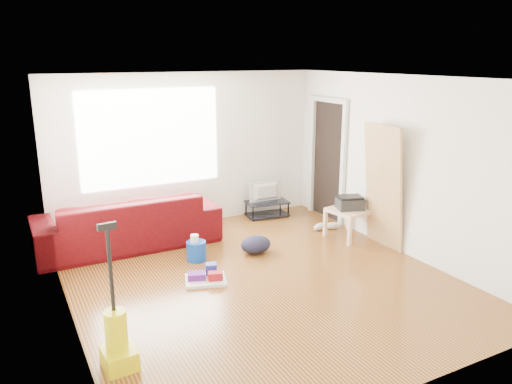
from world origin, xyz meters
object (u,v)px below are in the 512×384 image
side_table (349,213)px  backpack (256,252)px  cleaning_tray (206,277)px  sofa (129,245)px  vacuum (118,341)px  bucket (197,260)px  tv_stand (267,208)px

side_table → backpack: size_ratio=1.44×
cleaning_tray → sofa: bearing=108.5°
cleaning_tray → backpack: bearing=28.6°
vacuum → backpack: bearing=33.8°
side_table → vacuum: size_ratio=0.47×
bucket → vacuum: bearing=-127.6°
tv_stand → bucket: size_ratio=2.84×
cleaning_tray → backpack: cleaning_tray is taller
sofa → backpack: 1.92m
side_table → bucket: side_table is taller
sofa → tv_stand: sofa is taller
tv_stand → backpack: tv_stand is taller
tv_stand → side_table: 1.66m
side_table → tv_stand: bearing=112.0°
cleaning_tray → backpack: (0.99, 0.54, -0.05)m
bucket → cleaning_tray: 0.70m
vacuum → sofa: bearing=70.7°
tv_stand → cleaning_tray: (-1.95, -1.95, -0.09)m
sofa → vacuum: bearing=74.5°
bucket → cleaning_tray: cleaning_tray is taller
sofa → side_table: side_table is taller
bucket → vacuum: 2.50m
backpack → vacuum: bearing=-145.6°
bucket → side_table: bearing=-6.1°
bucket → cleaning_tray: size_ratio=0.45×
tv_stand → backpack: bearing=-117.4°
sofa → backpack: size_ratio=5.85×
sofa → bucket: bearing=125.2°
side_table → backpack: 1.63m
sofa → cleaning_tray: (0.56, -1.68, 0.05)m
sofa → backpack: bearing=143.8°
sofa → side_table: size_ratio=4.07×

